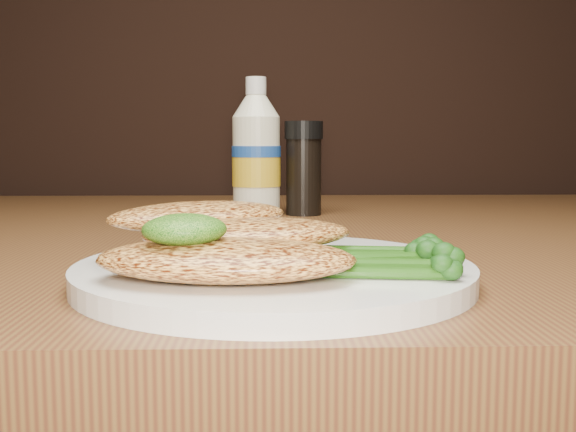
{
  "coord_description": "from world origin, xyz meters",
  "views": [
    {
      "loc": [
        0.08,
        0.37,
        0.84
      ],
      "look_at": [
        0.1,
        0.8,
        0.79
      ],
      "focal_mm": 42.09,
      "sensor_mm": 36.0,
      "label": 1
    }
  ],
  "objects": [
    {
      "name": "plate",
      "position": [
        0.09,
        0.78,
        0.76
      ],
      "size": [
        0.24,
        0.24,
        0.01
      ],
      "primitive_type": "cylinder",
      "color": "white",
      "rests_on": "dining_table"
    },
    {
      "name": "chicken_front",
      "position": [
        0.06,
        0.73,
        0.77
      ],
      "size": [
        0.15,
        0.08,
        0.02
      ],
      "primitive_type": "ellipsoid",
      "rotation": [
        0.0,
        0.0,
        -0.07
      ],
      "color": "#EFA74C",
      "rests_on": "plate"
    },
    {
      "name": "chicken_mid",
      "position": [
        0.07,
        0.78,
        0.78
      ],
      "size": [
        0.14,
        0.09,
        0.02
      ],
      "primitive_type": "ellipsoid",
      "rotation": [
        0.0,
        0.0,
        0.2
      ],
      "color": "#EFA74C",
      "rests_on": "plate"
    },
    {
      "name": "chicken_back",
      "position": [
        0.04,
        0.81,
        0.79
      ],
      "size": [
        0.13,
        0.11,
        0.02
      ],
      "primitive_type": "ellipsoid",
      "rotation": [
        0.0,
        0.0,
        0.49
      ],
      "color": "#EFA74C",
      "rests_on": "plate"
    },
    {
      "name": "pesto_front",
      "position": [
        0.04,
        0.73,
        0.79
      ],
      "size": [
        0.06,
        0.05,
        0.02
      ],
      "primitive_type": "ellipsoid",
      "rotation": [
        0.0,
        0.0,
        0.31
      ],
      "color": "#073207",
      "rests_on": "chicken_front"
    },
    {
      "name": "broccolini_bundle",
      "position": [
        0.14,
        0.76,
        0.77
      ],
      "size": [
        0.14,
        0.12,
        0.02
      ],
      "primitive_type": null,
      "rotation": [
        0.0,
        0.0,
        0.29
      ],
      "color": "#1F4C10",
      "rests_on": "plate"
    },
    {
      "name": "mayo_bottle",
      "position": [
        0.07,
        1.16,
        0.83
      ],
      "size": [
        0.06,
        0.06,
        0.16
      ],
      "primitive_type": null,
      "rotation": [
        0.0,
        0.0,
        0.01
      ],
      "color": "#EBE8C7",
      "rests_on": "dining_table"
    },
    {
      "name": "pepper_grinder",
      "position": [
        0.12,
        1.16,
        0.8
      ],
      "size": [
        0.05,
        0.05,
        0.11
      ],
      "primitive_type": null,
      "rotation": [
        0.0,
        0.0,
        -0.1
      ],
      "color": "black",
      "rests_on": "dining_table"
    }
  ]
}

